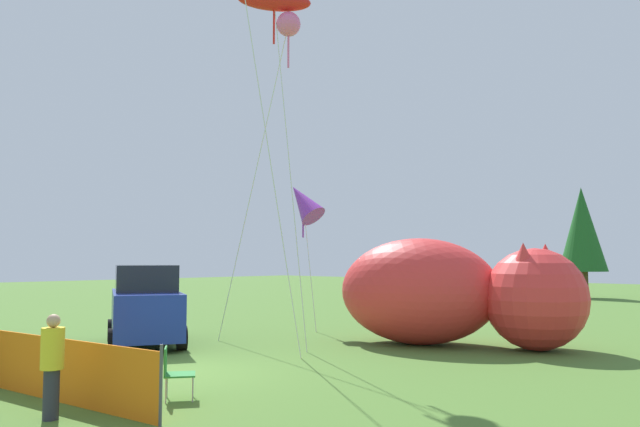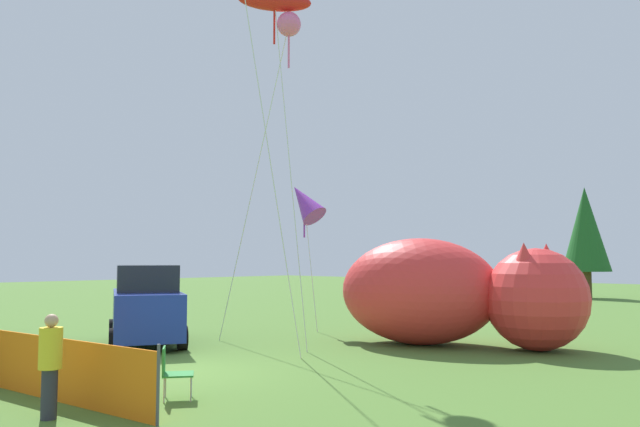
# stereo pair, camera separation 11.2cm
# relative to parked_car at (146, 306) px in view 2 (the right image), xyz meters

# --- Properties ---
(ground_plane) EXTENTS (120.00, 120.00, 0.00)m
(ground_plane) POSITION_rel_parked_car_xyz_m (4.43, -1.96, -1.13)
(ground_plane) COLOR #4C752D
(parked_car) EXTENTS (4.73, 3.66, 2.33)m
(parked_car) POSITION_rel_parked_car_xyz_m (0.00, 0.00, 0.00)
(parked_car) COLOR navy
(parked_car) RESTS_ON ground
(folding_chair) EXTENTS (0.75, 0.75, 0.93)m
(folding_chair) POSITION_rel_parked_car_xyz_m (6.74, -3.47, -0.60)
(folding_chair) COLOR #267F33
(folding_chair) RESTS_ON ground
(inflatable_cat) EXTENTS (7.23, 4.88, 3.13)m
(inflatable_cat) POSITION_rel_parked_car_xyz_m (6.67, 5.97, 0.31)
(inflatable_cat) COLOR red
(inflatable_cat) RESTS_ON ground
(safety_fence) EXTENTS (8.64, 1.13, 1.21)m
(safety_fence) POSITION_rel_parked_car_xyz_m (3.80, -5.13, -0.58)
(safety_fence) COLOR orange
(safety_fence) RESTS_ON ground
(spectator_in_white_shirt) EXTENTS (0.36, 0.36, 1.63)m
(spectator_in_white_shirt) POSITION_rel_parked_car_xyz_m (6.52, -5.56, -0.24)
(spectator_in_white_shirt) COLOR #2D2D38
(spectator_in_white_shirt) RESTS_ON ground
(kite_red_lizard) EXTENTS (2.16, 1.99, 10.42)m
(kite_red_lizard) POSITION_rel_parked_car_xyz_m (3.27, 2.06, 8.87)
(kite_red_lizard) COLOR silver
(kite_red_lizard) RESTS_ON ground
(kite_pink_octopus) EXTENTS (3.13, 0.71, 9.71)m
(kite_pink_octopus) POSITION_rel_parked_car_xyz_m (3.52, 2.37, 8.14)
(kite_pink_octopus) COLOR silver
(kite_pink_octopus) RESTS_ON ground
(kite_purple_delta) EXTENTS (1.80, 1.21, 5.45)m
(kite_purple_delta) POSITION_rel_parked_car_xyz_m (0.59, 5.96, 3.44)
(kite_purple_delta) COLOR silver
(kite_purple_delta) RESTS_ON ground
(horizon_tree_west) EXTENTS (3.03, 3.03, 7.24)m
(horizon_tree_west) POSITION_rel_parked_car_xyz_m (0.91, 31.49, 3.31)
(horizon_tree_west) COLOR brown
(horizon_tree_west) RESTS_ON ground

